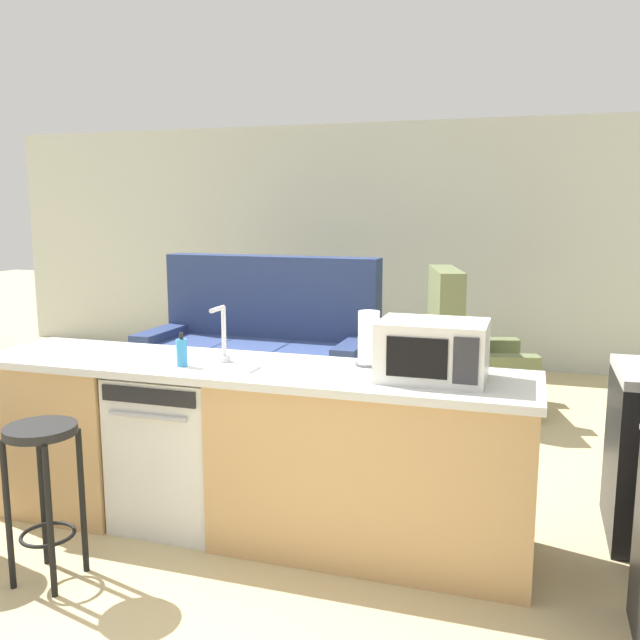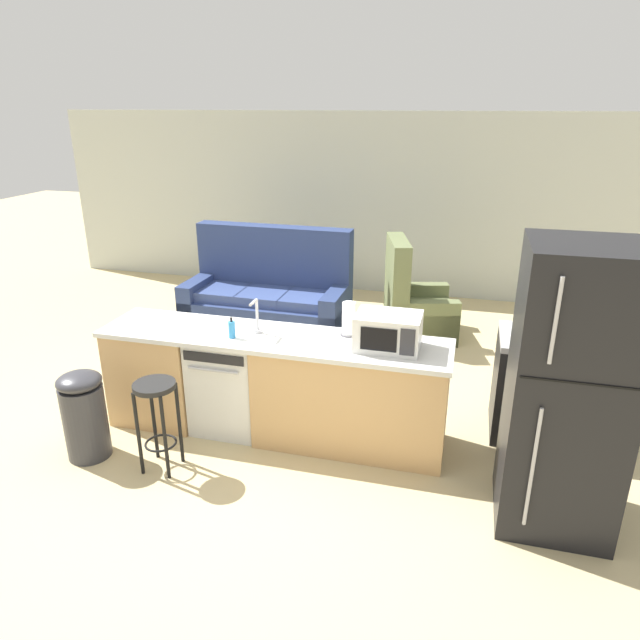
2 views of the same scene
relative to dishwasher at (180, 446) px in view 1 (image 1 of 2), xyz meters
The scene contains 11 objects.
ground_plane 0.49m from the dishwasher, ahead, with size 24.00×24.00×0.00m, color tan.
wall_back 4.33m from the dishwasher, 82.54° to the left, with size 10.00×0.06×2.60m.
kitchen_counter 0.49m from the dishwasher, ahead, with size 2.94×0.66×0.90m.
dishwasher is the anchor object (origin of this frame).
microwave 1.49m from the dishwasher, ahead, with size 0.50×0.37×0.28m.
sink_faucet 0.66m from the dishwasher, ahead, with size 0.07×0.18×0.30m.
paper_towel_roll 1.19m from the dishwasher, 10.46° to the left, with size 0.14×0.14×0.28m.
soap_bottle 0.57m from the dishwasher, 50.71° to the right, with size 0.06×0.06×0.18m.
bar_stool 0.80m from the dishwasher, 110.61° to the right, with size 0.32×0.32×0.74m.
couch 2.37m from the dishwasher, 101.43° to the left, with size 2.02×0.93×1.27m.
armchair 2.86m from the dishwasher, 63.04° to the left, with size 0.99×1.02×1.20m.
Camera 1 is at (1.54, -3.12, 1.71)m, focal length 38.00 mm.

